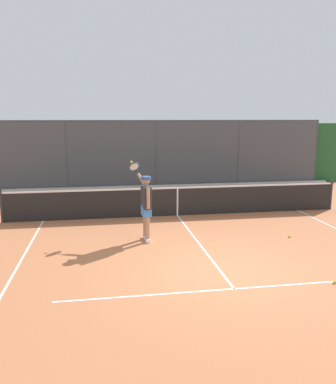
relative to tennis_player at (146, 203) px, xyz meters
The scene contains 7 objects.
ground_plane 2.91m from the tennis_player, 119.00° to the left, with size 60.00×60.00×0.00m, color #B76B42.
court_line_markings 3.97m from the tennis_player, 110.14° to the left, with size 8.69×10.58×0.01m.
fence_backdrop 8.62m from the tennis_player, 98.83° to the right, with size 18.91×1.37×3.11m.
tennis_net 2.89m from the tennis_player, 117.74° to the right, with size 11.16×0.09×1.07m.
tennis_player is the anchor object (origin of this frame).
tennis_ball_by_sideline 4.04m from the tennis_player, behind, with size 0.07×0.07×0.07m, color #D6E042.
tennis_ball_near_net 4.87m from the tennis_player, 134.96° to the left, with size 0.07×0.07×0.07m, color #CCDB33.
Camera 1 is at (2.40, 7.63, 3.22)m, focal length 36.78 mm.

